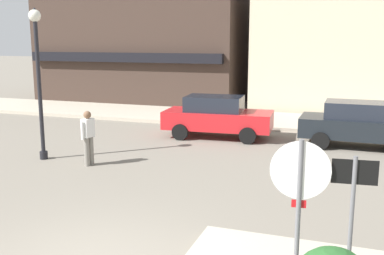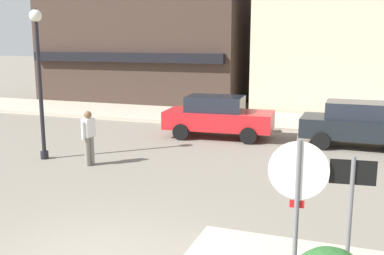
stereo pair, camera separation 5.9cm
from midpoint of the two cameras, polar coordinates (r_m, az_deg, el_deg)
name	(u,v)px [view 2 (the right image)]	position (r m, az deg, el deg)	size (l,w,h in m)	color
kerb_far	(262,120)	(20.47, 8.99, 0.96)	(80.00, 4.00, 0.15)	#B7AD99
stop_sign	(297,195)	(6.39, 13.49, -8.39)	(0.82, 0.11, 2.30)	slate
one_way_sign	(350,211)	(6.54, 19.70, -10.01)	(0.60, 0.08, 2.10)	slate
lamp_post	(39,62)	(14.21, -18.80, 7.84)	(0.36, 0.36, 4.54)	black
parked_car_nearest	(218,116)	(16.86, 3.42, 1.46)	(4.12, 2.11, 1.56)	red
parked_car_second	(361,124)	(16.29, 20.74, 0.42)	(4.02, 1.92, 1.56)	black
pedestrian_crossing_near	(89,136)	(13.36, -12.86, -1.08)	(0.27, 0.56, 1.61)	gray
building_corner_shop	(157,42)	(28.65, -4.41, 10.83)	(12.22, 9.20, 7.03)	#3D2D26
building_storefront_left_near	(328,49)	(25.02, 16.95, 9.49)	(7.21, 5.86, 6.27)	beige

